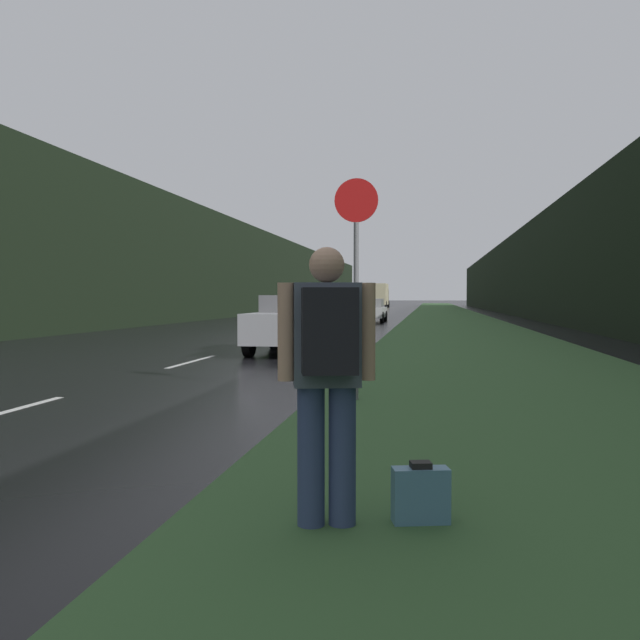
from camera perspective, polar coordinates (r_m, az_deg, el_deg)
grass_verge at (r=41.58m, az=11.10°, el=-0.08°), size 6.00×240.00×0.02m
lane_stripe_c at (r=15.48m, az=-10.71°, el=-3.44°), size 0.12×3.00×0.01m
lane_stripe_d at (r=22.17m, az=-4.52°, el=-1.80°), size 0.12×3.00×0.01m
treeline_far_side at (r=53.68m, az=-6.88°, el=4.17°), size 2.00×140.00×7.10m
treeline_near_side at (r=52.08m, az=17.39°, el=3.78°), size 2.00×140.00×6.40m
stop_sign at (r=9.40m, az=3.06°, el=4.22°), size 0.61×0.07×3.09m
hitchhiker_with_backpack at (r=4.18m, az=0.61°, el=-4.07°), size 0.60×0.49×1.76m
suitcase at (r=4.46m, az=8.47°, el=-14.44°), size 0.38×0.23×0.41m
car_passing_near at (r=17.59m, az=-2.10°, el=-0.26°), size 1.93×4.36×1.49m
car_passing_far at (r=39.30m, az=4.19°, el=0.82°), size 1.85×4.73×1.36m
delivery_truck at (r=95.11m, az=4.98°, el=2.12°), size 2.55×8.35×3.30m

